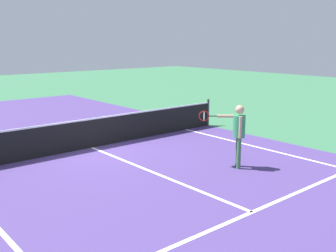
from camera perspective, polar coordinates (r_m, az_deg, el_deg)
The scene contains 7 objects.
ground_plane at distance 12.91m, azimuth -10.94°, elevation -3.09°, with size 60.00×60.00×0.00m, color #38724C.
court_surface_inbounds at distance 12.91m, azimuth -10.94°, elevation -3.08°, with size 10.62×24.40×0.00m, color #4C387A.
line_sideline_right at distance 11.77m, azimuth 22.72°, elevation -5.31°, with size 0.10×11.89×0.01m, color white.
line_service_near at distance 8.24m, azimuth 12.04°, elevation -12.07°, with size 8.22×0.10×0.01m, color white.
line_center_service at distance 10.35m, azimuth -2.14°, elevation -6.70°, with size 0.10×6.40×0.01m, color white.
net at distance 12.79m, azimuth -11.03°, elevation -0.96°, with size 10.72×0.09×1.07m.
player_near at distance 10.63m, azimuth 10.07°, elevation -0.42°, with size 0.87×1.00×1.70m.
Camera 1 is at (-6.02, -10.92, 3.35)m, focal length 42.21 mm.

